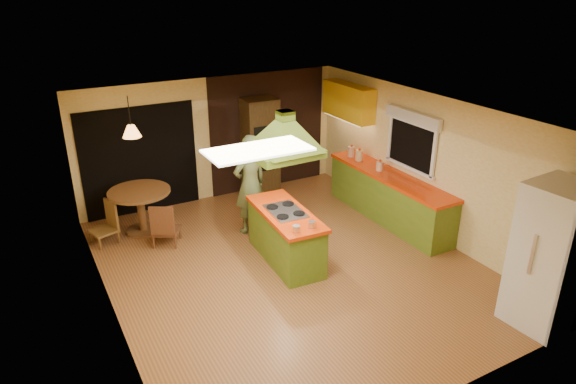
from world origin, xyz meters
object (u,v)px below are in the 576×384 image
kitchen_island (286,236)px  wall_oven (260,147)px  man (250,184)px  canister_large (351,152)px  refrigerator (552,257)px  dining_table (140,203)px

kitchen_island → wall_oven: (0.89, 2.74, 0.58)m
kitchen_island → man: bearing=96.1°
canister_large → man: bearing=-171.7°
refrigerator → wall_oven: size_ratio=0.97×
kitchen_island → man: size_ratio=0.97×
kitchen_island → refrigerator: (2.22, -3.08, 0.55)m
man → wall_oven: bearing=-131.6°
dining_table → refrigerator: bearing=-52.3°
man → canister_large: man is taller
kitchen_island → wall_oven: size_ratio=0.87×
wall_oven → canister_large: size_ratio=9.88×
kitchen_island → dining_table: bearing=133.9°
canister_large → kitchen_island: bearing=-146.5°
man → refrigerator: refrigerator is taller
refrigerator → dining_table: size_ratio=1.82×
refrigerator → wall_oven: bearing=98.9°
refrigerator → canister_large: 4.66m
refrigerator → kitchen_island: bearing=121.8°
kitchen_island → refrigerator: bearing=-50.5°
wall_oven → kitchen_island: bearing=-106.5°
man → wall_oven: (0.94, 1.52, 0.11)m
kitchen_island → canister_large: (2.38, 1.57, 0.58)m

